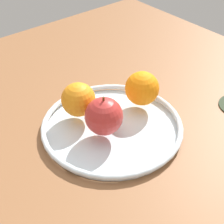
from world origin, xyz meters
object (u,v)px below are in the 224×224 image
object	(u,v)px
fruit_bowl	(112,126)
apple	(104,116)
orange_front_right	(142,88)
orange_back_right	(78,100)

from	to	relation	value
fruit_bowl	apple	world-z (taller)	apple
orange_front_right	orange_back_right	world-z (taller)	orange_front_right
fruit_bowl	apple	size ratio (longest dim) A/B	3.52
orange_back_right	fruit_bowl	bearing A→B (deg)	115.59
fruit_bowl	orange_front_right	world-z (taller)	orange_front_right
apple	orange_back_right	size ratio (longest dim) A/B	1.16
apple	orange_back_right	distance (cm)	8.25
orange_back_right	apple	bearing A→B (deg)	93.84
orange_back_right	orange_front_right	bearing A→B (deg)	156.56
orange_front_right	orange_back_right	bearing A→B (deg)	-23.44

